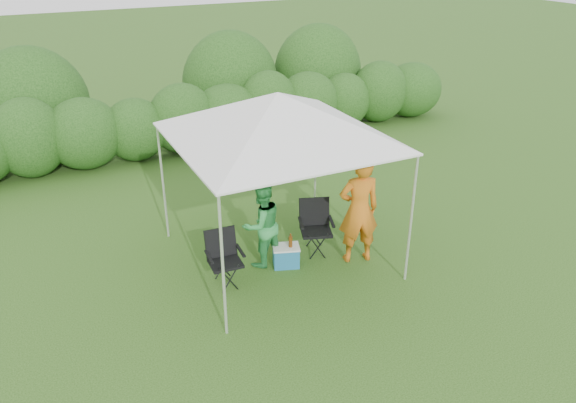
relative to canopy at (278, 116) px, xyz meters
name	(u,v)px	position (x,y,z in m)	size (l,w,h in m)	color
ground	(292,271)	(0.00, -0.50, -2.46)	(70.00, 70.00, 0.00)	#345D1D
hedge	(187,120)	(0.11, 5.50, -1.64)	(15.39, 1.53, 1.80)	#28541A
canopy	(278,116)	(0.00, 0.00, 0.00)	(3.10, 3.10, 2.83)	silver
chair_right	(315,223)	(0.66, -0.07, -1.94)	(0.68, 0.65, 0.92)	black
chair_left	(223,254)	(-1.08, -0.30, -1.97)	(0.57, 0.52, 0.87)	black
man	(359,210)	(1.13, -0.64, -1.53)	(0.68, 0.44, 1.86)	orange
woman	(262,225)	(-0.33, -0.08, -1.74)	(0.70, 0.55, 1.45)	green
cooler	(286,256)	(-0.02, -0.31, -2.28)	(0.51, 0.44, 0.36)	teal
bottle	(290,240)	(0.04, -0.35, -1.98)	(0.06, 0.06, 0.24)	#592D0C
lawn_toy	(358,143)	(4.00, 3.84, -2.33)	(0.57, 0.47, 0.28)	yellow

